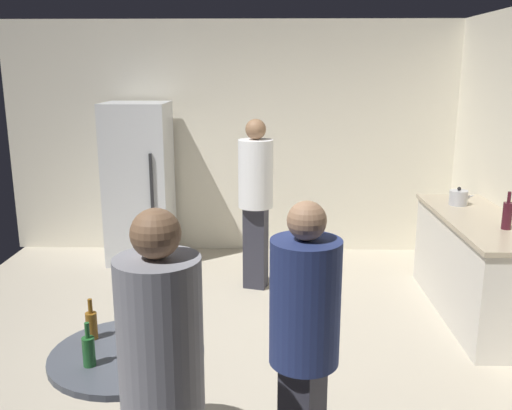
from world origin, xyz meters
TOP-DOWN VIEW (x-y plane):
  - ground_plane at (0.00, 0.00)m, footprint 5.20×5.20m
  - wall_back at (0.00, 2.63)m, footprint 5.32×0.06m
  - refrigerator at (-1.03, 2.20)m, footprint 0.70×0.68m
  - kitchen_counter at (2.28, 0.78)m, footprint 0.64×1.89m
  - kettle at (2.23, 1.25)m, footprint 0.24×0.17m
  - wine_bottle_on_counter at (2.35, 0.44)m, footprint 0.08×0.08m
  - foreground_table at (-0.30, -1.33)m, footprint 0.80×0.80m
  - beer_bottle_amber at (-0.53, -1.18)m, footprint 0.06×0.06m
  - beer_bottle_brown at (-0.15, -1.55)m, footprint 0.06×0.06m
  - beer_bottle_green at (-0.45, -1.47)m, footprint 0.06×0.06m
  - beer_bottle_clear at (-0.25, -1.13)m, footprint 0.06×0.06m
  - plastic_cup_white at (-0.23, -1.25)m, footprint 0.08×0.08m
  - person_in_navy_shirt at (0.61, -1.48)m, footprint 0.46×0.46m
  - person_in_white_shirt at (0.30, 1.38)m, footprint 0.42×0.42m
  - person_in_gray_shirt at (0.01, -1.95)m, footprint 0.38×0.38m

SIDE VIEW (x-z plane):
  - ground_plane at x=0.00m, z-range -0.10..0.00m
  - kitchen_counter at x=2.28m, z-range 0.00..0.90m
  - foreground_table at x=-0.30m, z-range 0.26..1.00m
  - plastic_cup_white at x=-0.23m, z-range 0.73..0.85m
  - beer_bottle_amber at x=-0.53m, z-range 0.70..0.93m
  - beer_bottle_brown at x=-0.15m, z-range 0.70..0.93m
  - beer_bottle_green at x=-0.45m, z-range 0.70..0.93m
  - beer_bottle_clear at x=-0.25m, z-range 0.70..0.93m
  - refrigerator at x=-1.03m, z-range 0.00..1.80m
  - person_in_navy_shirt at x=0.61m, z-range 0.13..1.71m
  - kettle at x=2.23m, z-range 0.88..1.06m
  - person_in_gray_shirt at x=0.01m, z-range 0.14..1.81m
  - person_in_white_shirt at x=0.30m, z-range 0.15..1.84m
  - wine_bottle_on_counter at x=2.35m, z-range 0.86..1.17m
  - wall_back at x=0.00m, z-range 0.00..2.70m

